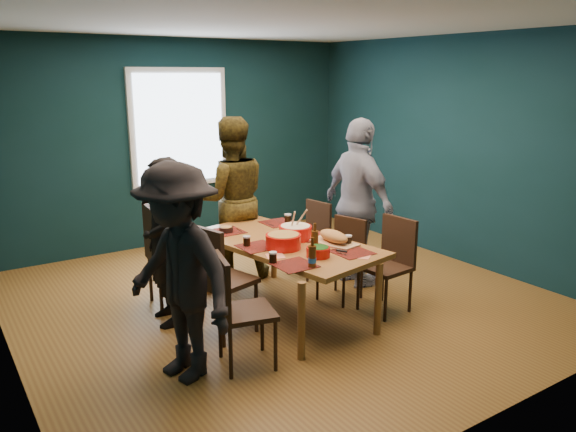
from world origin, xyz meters
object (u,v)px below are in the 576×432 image
chair_left_near (236,303)px  cutting_board (334,238)px  person_back (231,199)px  bowl_dumpling (295,232)px  chair_left_far (164,249)px  chair_right_far (313,232)px  person_right (358,204)px  bowl_salad (283,241)px  person_near_left (179,273)px  chair_right_near (392,257)px  person_far_left (164,242)px  bowl_herbs (318,251)px  dining_table (285,248)px  chair_right_mid (345,252)px  chair_left_mid (215,273)px

chair_left_near → cutting_board: bearing=30.3°
person_back → cutting_board: bearing=118.4°
person_back → bowl_dumpling: person_back is taller
chair_left_far → cutting_board: (1.25, -1.07, 0.17)m
chair_right_far → person_back: size_ratio=0.46×
chair_right_far → person_right: bearing=-78.8°
person_right → bowl_salad: size_ratio=5.60×
chair_left_far → person_near_left: person_near_left is taller
chair_right_near → bowl_dumpling: 0.96m
chair_left_near → person_far_left: 1.12m
person_right → person_far_left: bearing=87.0°
bowl_dumpling → cutting_board: size_ratio=0.54×
person_back → bowl_dumpling: (0.09, -1.14, -0.12)m
person_near_left → bowl_salad: 1.24m
chair_left_far → bowl_herbs: bearing=-48.9°
dining_table → person_far_left: person_far_left is taller
chair_right_far → cutting_board: cutting_board is taller
chair_left_far → chair_right_near: (1.81, -1.27, -0.07)m
dining_table → person_back: bearing=77.3°
chair_right_mid → person_near_left: person_near_left is taller
cutting_board → chair_left_mid: bearing=159.1°
chair_left_near → chair_right_far: (1.76, 1.40, -0.05)m
bowl_salad → chair_right_near: bearing=-18.4°
person_near_left → bowl_herbs: bearing=76.0°
chair_right_mid → bowl_dumpling: bowl_dumpling is taller
chair_left_far → chair_right_near: bearing=-28.8°
chair_right_far → person_far_left: bearing=-179.8°
dining_table → chair_left_near: 1.12m
person_far_left → cutting_board: person_far_left is taller
chair_right_mid → bowl_salad: 0.90m
chair_left_far → chair_right_mid: 1.81m
chair_right_far → person_back: person_back is taller
chair_right_mid → bowl_herbs: bearing=-160.8°
person_back → bowl_salad: person_back is taller
chair_left_near → person_near_left: bearing=-180.0°
chair_right_mid → bowl_dumpling: 0.65m
chair_left_near → chair_right_far: size_ratio=1.10×
chair_left_mid → chair_right_far: chair_left_mid is taller
person_near_left → cutting_board: person_near_left is taller
dining_table → chair_left_far: bearing=129.5°
chair_left_far → chair_left_near: chair_left_far is taller
chair_left_far → chair_left_mid: 0.88m
chair_right_near → person_right: person_right is taller
chair_right_far → cutting_board: (-0.52, -1.04, 0.28)m
chair_right_mid → person_right: size_ratio=0.46×
chair_right_far → chair_right_mid: 0.77m
chair_left_far → chair_left_mid: (0.12, -0.87, -0.01)m
chair_left_near → person_back: 2.09m
bowl_salad → bowl_dumpling: 0.32m
bowl_herbs → chair_right_near: bearing=1.8°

